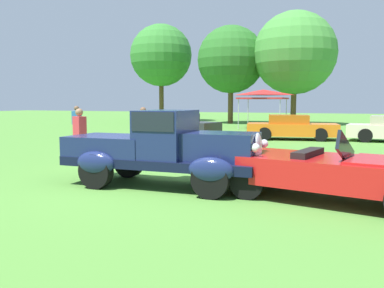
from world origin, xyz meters
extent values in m
plane|color=#4C8433|center=(0.00, 0.00, 0.00)|extent=(120.00, 120.00, 0.00)
cube|color=black|center=(0.21, 0.08, 0.56)|extent=(4.40, 1.49, 0.20)
cube|color=navy|center=(1.52, 0.09, 0.94)|extent=(1.63, 1.11, 0.60)
ellipsoid|color=silver|center=(2.36, 0.10, 0.92)|extent=(0.17, 0.52, 0.68)
cube|color=navy|center=(0.33, 0.08, 1.18)|extent=(1.06, 1.38, 1.04)
cube|color=black|center=(0.33, 0.08, 1.48)|extent=(0.97, 1.42, 0.40)
cube|color=navy|center=(-1.03, 0.07, 0.86)|extent=(1.92, 1.43, 0.48)
ellipsoid|color=navy|center=(1.59, 0.81, 0.56)|extent=(0.92, 0.37, 0.52)
ellipsoid|color=navy|center=(1.60, -0.63, 0.56)|extent=(0.92, 0.37, 0.52)
ellipsoid|color=navy|center=(-1.04, 0.79, 0.56)|extent=(0.92, 0.37, 0.52)
ellipsoid|color=navy|center=(-1.02, -0.65, 0.56)|extent=(0.92, 0.37, 0.52)
sphere|color=silver|center=(2.40, 0.54, 1.00)|extent=(0.18, 0.18, 0.18)
sphere|color=silver|center=(2.41, -0.34, 1.00)|extent=(0.18, 0.18, 0.18)
cylinder|color=black|center=(1.59, 0.81, 0.38)|extent=(0.76, 0.24, 0.76)
cylinder|color=black|center=(1.60, -0.63, 0.38)|extent=(0.76, 0.24, 0.76)
cylinder|color=black|center=(-1.04, 0.79, 0.38)|extent=(0.76, 0.24, 0.76)
cylinder|color=black|center=(-1.02, -0.65, 0.38)|extent=(0.76, 0.24, 0.76)
cube|color=red|center=(3.76, 0.05, 0.57)|extent=(4.65, 2.63, 0.52)
cube|color=black|center=(4.03, -0.01, 0.99)|extent=(0.33, 1.23, 0.82)
cube|color=black|center=(3.35, 0.14, 0.81)|extent=(0.54, 1.24, 0.28)
cylinder|color=black|center=(2.61, 1.10, 0.33)|extent=(0.66, 0.20, 0.66)
cylinder|color=black|center=(2.27, -0.41, 0.33)|extent=(0.66, 0.20, 0.66)
cube|color=#28282D|center=(-4.57, 12.52, 0.50)|extent=(4.64, 2.79, 0.60)
cube|color=black|center=(-4.73, 12.56, 1.00)|extent=(2.23, 1.91, 0.44)
cylinder|color=black|center=(-3.52, 11.42, 0.32)|extent=(0.64, 0.22, 0.64)
cylinder|color=black|center=(-6.03, 12.12, 0.32)|extent=(0.64, 0.22, 0.64)
cube|color=orange|center=(1.40, 12.58, 0.50)|extent=(4.57, 2.42, 0.60)
cube|color=#BB5914|center=(1.23, 12.55, 1.00)|extent=(2.14, 1.76, 0.44)
cylinder|color=black|center=(2.82, 12.05, 0.32)|extent=(0.64, 0.22, 0.64)
cylinder|color=black|center=(0.26, 11.59, 0.32)|extent=(0.64, 0.22, 0.64)
cylinder|color=black|center=(4.77, 12.35, 0.32)|extent=(0.64, 0.22, 0.64)
cylinder|color=#9E998E|center=(-7.34, 7.28, 0.43)|extent=(0.16, 0.16, 0.86)
cylinder|color=#9E998E|center=(-7.53, 7.20, 0.43)|extent=(0.16, 0.16, 0.86)
cube|color=#336BB2|center=(-7.43, 7.24, 1.16)|extent=(0.46, 0.38, 0.60)
sphere|color=brown|center=(-7.43, 7.24, 1.58)|extent=(0.22, 0.22, 0.22)
cylinder|color=#383838|center=(-2.93, 5.03, 0.43)|extent=(0.16, 0.16, 0.86)
cylinder|color=#383838|center=(-2.76, 4.91, 0.43)|extent=(0.16, 0.16, 0.86)
cube|color=#D1333D|center=(-2.84, 4.97, 1.16)|extent=(0.47, 0.42, 0.60)
sphere|color=brown|center=(-2.84, 4.97, 1.58)|extent=(0.22, 0.22, 0.22)
cylinder|color=#9E998E|center=(-3.30, 1.81, 0.43)|extent=(0.16, 0.16, 0.86)
cylinder|color=#9E998E|center=(-3.12, 1.72, 0.43)|extent=(0.16, 0.16, 0.86)
cube|color=#D1333D|center=(-3.21, 1.76, 1.16)|extent=(0.46, 0.39, 0.60)
sphere|color=#936B4C|center=(-3.21, 1.76, 1.58)|extent=(0.22, 0.22, 0.22)
cylinder|color=#B7B7BC|center=(-0.21, 21.73, 1.02)|extent=(0.05, 0.05, 2.05)
cylinder|color=#B7B7BC|center=(-0.21, 18.94, 1.02)|extent=(0.05, 0.05, 2.05)
cylinder|color=#B7B7BC|center=(-3.01, 21.73, 1.02)|extent=(0.05, 0.05, 2.05)
cylinder|color=#B7B7BC|center=(-3.01, 18.94, 1.02)|extent=(0.05, 0.05, 2.05)
cube|color=red|center=(-1.61, 20.34, 2.10)|extent=(3.11, 3.11, 0.10)
pyramid|color=red|center=(-1.61, 20.34, 2.52)|extent=(3.05, 3.05, 0.38)
cylinder|color=brown|center=(-12.82, 27.40, 2.31)|extent=(0.44, 0.44, 4.61)
sphere|color=#337A2D|center=(-12.82, 27.40, 6.21)|extent=(5.82, 5.82, 5.82)
cylinder|color=brown|center=(-5.55, 25.90, 1.93)|extent=(0.44, 0.44, 3.86)
sphere|color=#286623|center=(-5.55, 25.90, 5.43)|extent=(5.71, 5.71, 5.71)
cylinder|color=brown|center=(-0.25, 25.82, 1.97)|extent=(0.44, 0.44, 3.93)
sphere|color=#428938|center=(-0.25, 25.82, 5.75)|extent=(6.60, 6.60, 6.60)
camera|label=1|loc=(4.09, -8.04, 1.89)|focal=38.15mm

